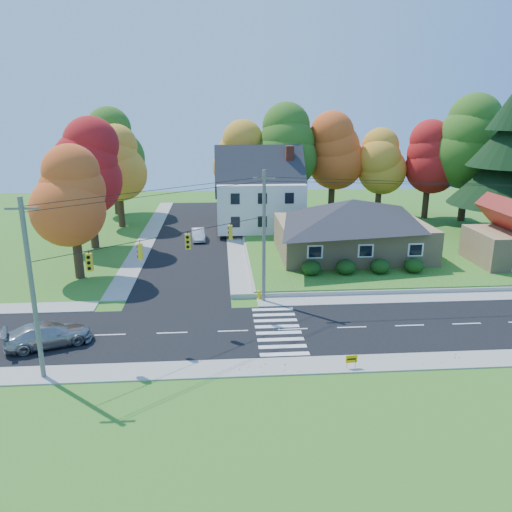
{
  "coord_description": "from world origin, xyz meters",
  "views": [
    {
      "loc": [
        -4.7,
        -30.29,
        14.08
      ],
      "look_at": [
        -1.88,
        8.0,
        2.81
      ],
      "focal_mm": 35.0,
      "sensor_mm": 36.0,
      "label": 1
    }
  ],
  "objects": [
    {
      "name": "hedge_row",
      "position": [
        7.5,
        9.8,
        1.14
      ],
      "size": [
        10.7,
        1.7,
        1.27
      ],
      "color": "#163A10",
      "rests_on": "lawn"
    },
    {
      "name": "tree_lot_1",
      "position": [
        4.0,
        33.0,
        9.61
      ],
      "size": [
        7.84,
        7.84,
        14.6
      ],
      "color": "#3F2A19",
      "rests_on": "lawn"
    },
    {
      "name": "tree_west_2",
      "position": [
        -17.0,
        32.0,
        7.81
      ],
      "size": [
        6.72,
        6.72,
        12.51
      ],
      "color": "#3F2A19",
      "rests_on": "ground"
    },
    {
      "name": "sidewalk_south",
      "position": [
        0.0,
        -5.0,
        0.04
      ],
      "size": [
        90.0,
        2.0,
        0.08
      ],
      "primitive_type": "cube",
      "color": "#9C9A90",
      "rests_on": "ground"
    },
    {
      "name": "lawn",
      "position": [
        13.0,
        21.0,
        0.25
      ],
      "size": [
        30.0,
        30.0,
        0.5
      ],
      "primitive_type": "cube",
      "color": "#3D7923",
      "rests_on": "ground"
    },
    {
      "name": "white_car",
      "position": [
        -7.18,
        24.33,
        0.66
      ],
      "size": [
        1.7,
        3.99,
        1.28
      ],
      "primitive_type": "imported",
      "rotation": [
        0.0,
        0.0,
        0.09
      ],
      "color": "silver",
      "rests_on": "road_cross"
    },
    {
      "name": "tree_lot_4",
      "position": [
        22.0,
        32.0,
        8.31
      ],
      "size": [
        6.72,
        6.72,
        12.51
      ],
      "color": "#3F2A19",
      "rests_on": "lawn"
    },
    {
      "name": "road_main",
      "position": [
        0.0,
        0.0,
        0.01
      ],
      "size": [
        90.0,
        8.0,
        0.02
      ],
      "primitive_type": "cube",
      "color": "black",
      "rests_on": "ground"
    },
    {
      "name": "traffic_infrastructure",
      "position": [
        -0.15,
        1.35,
        5.15
      ],
      "size": [
        38.1,
        10.66,
        10.0
      ],
      "color": "#666059",
      "rests_on": "ground"
    },
    {
      "name": "tree_lot_3",
      "position": [
        16.0,
        33.0,
        7.65
      ],
      "size": [
        6.16,
        6.16,
        11.47
      ],
      "color": "#3F2A19",
      "rests_on": "lawn"
    },
    {
      "name": "ranch_house",
      "position": [
        8.0,
        16.0,
        3.27
      ],
      "size": [
        14.6,
        10.6,
        5.4
      ],
      "color": "tan",
      "rests_on": "lawn"
    },
    {
      "name": "tree_west_3",
      "position": [
        -19.0,
        40.0,
        9.11
      ],
      "size": [
        7.84,
        7.84,
        14.6
      ],
      "color": "#3F2A19",
      "rests_on": "ground"
    },
    {
      "name": "ground",
      "position": [
        0.0,
        0.0,
        0.0
      ],
      "size": [
        120.0,
        120.0,
        0.0
      ],
      "primitive_type": "plane",
      "color": "#3D7923"
    },
    {
      "name": "colonial_house",
      "position": [
        0.04,
        28.0,
        4.58
      ],
      "size": [
        10.4,
        8.4,
        9.6
      ],
      "color": "silver",
      "rests_on": "lawn"
    },
    {
      "name": "silver_sedan",
      "position": [
        -15.44,
        -1.27,
        0.76
      ],
      "size": [
        5.53,
        3.78,
        1.49
      ],
      "primitive_type": "imported",
      "rotation": [
        0.0,
        0.0,
        1.94
      ],
      "color": "#98989A",
      "rests_on": "road_main"
    },
    {
      "name": "tree_west_0",
      "position": [
        -17.0,
        12.0,
        7.15
      ],
      "size": [
        6.16,
        6.16,
        11.47
      ],
      "color": "#3F2A19",
      "rests_on": "ground"
    },
    {
      "name": "fire_hydrant",
      "position": [
        -1.81,
        5.59,
        0.37
      ],
      "size": [
        0.43,
        0.34,
        0.77
      ],
      "color": "gold",
      "rests_on": "ground"
    },
    {
      "name": "tree_west_1",
      "position": [
        -18.0,
        22.0,
        8.46
      ],
      "size": [
        7.28,
        7.28,
        13.56
      ],
      "color": "#3F2A19",
      "rests_on": "ground"
    },
    {
      "name": "tree_lot_5",
      "position": [
        26.0,
        30.0,
        10.27
      ],
      "size": [
        8.4,
        8.4,
        15.64
      ],
      "color": "#3F2A19",
      "rests_on": "lawn"
    },
    {
      "name": "tree_lot_0",
      "position": [
        -2.0,
        34.0,
        8.31
      ],
      "size": [
        6.72,
        6.72,
        12.51
      ],
      "color": "#3F2A19",
      "rests_on": "lawn"
    },
    {
      "name": "tree_lot_2",
      "position": [
        10.0,
        34.0,
        8.96
      ],
      "size": [
        7.28,
        7.28,
        13.56
      ],
      "color": "#3F2A19",
      "rests_on": "lawn"
    },
    {
      "name": "road_cross",
      "position": [
        -8.0,
        26.0,
        0.01
      ],
      "size": [
        8.0,
        44.0,
        0.02
      ],
      "primitive_type": "cube",
      "color": "black",
      "rests_on": "ground"
    },
    {
      "name": "sidewalk_north",
      "position": [
        0.0,
        5.0,
        0.04
      ],
      "size": [
        90.0,
        2.0,
        0.08
      ],
      "primitive_type": "cube",
      "color": "#9C9A90",
      "rests_on": "ground"
    },
    {
      "name": "yard_sign",
      "position": [
        2.52,
        -5.49,
        0.6
      ],
      "size": [
        0.67,
        0.09,
        0.84
      ],
      "color": "black",
      "rests_on": "ground"
    }
  ]
}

